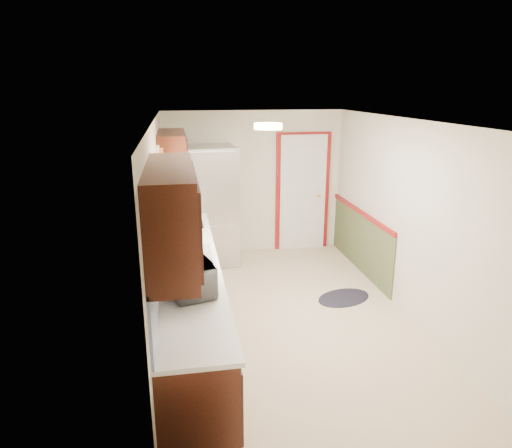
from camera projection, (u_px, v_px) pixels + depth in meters
name	position (u px, v px, depth m)	size (l,w,h in m)	color
room_shell	(289.00, 225.00, 5.36)	(3.20, 5.20, 2.52)	beige
kitchen_run	(185.00, 272.00, 5.00)	(0.63, 4.00, 2.20)	#37150C
back_wall_trim	(314.00, 202.00, 7.70)	(1.12, 2.30, 2.08)	maroon
ceiling_fixture	(268.00, 126.00, 4.79)	(0.30, 0.30, 0.06)	#FFD88C
microwave	(190.00, 274.00, 4.15)	(0.55, 0.30, 0.37)	white
refrigerator	(211.00, 206.00, 7.24)	(0.85, 0.82, 1.89)	#B7B7BC
rug	(344.00, 298.00, 6.20)	(0.78, 0.50, 0.01)	black
cooktop	(185.00, 223.00, 6.34)	(0.47, 0.57, 0.02)	black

